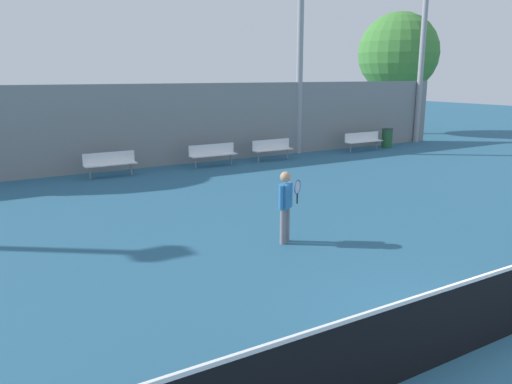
{
  "coord_description": "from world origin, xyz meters",
  "views": [
    {
      "loc": [
        -5.85,
        -3.67,
        3.61
      ],
      "look_at": [
        0.01,
        6.14,
        0.9
      ],
      "focal_mm": 35.0,
      "sensor_mm": 36.0,
      "label": 1
    }
  ],
  "objects_px": {
    "light_pole_near_left": "(301,14)",
    "tennis_player": "(285,203)",
    "bench_courtside_far": "(213,153)",
    "bench_courtside_near": "(363,139)",
    "bench_by_gate": "(272,147)",
    "bench_adjacent_court": "(110,162)",
    "trash_bin": "(387,138)",
    "light_pole_center_back": "(423,44)",
    "tennis_net": "(490,308)",
    "tree_green_tall": "(398,53)"
  },
  "relations": [
    {
      "from": "bench_courtside_far",
      "to": "light_pole_near_left",
      "type": "distance_m",
      "value": 7.62
    },
    {
      "from": "tennis_player",
      "to": "bench_courtside_near",
      "type": "xyz_separation_m",
      "value": [
        10.76,
        9.22,
        -0.35
      ]
    },
    {
      "from": "tree_green_tall",
      "to": "bench_adjacent_court",
      "type": "bearing_deg",
      "value": -166.52
    },
    {
      "from": "bench_adjacent_court",
      "to": "trash_bin",
      "type": "height_order",
      "value": "trash_bin"
    },
    {
      "from": "tennis_net",
      "to": "tree_green_tall",
      "type": "xyz_separation_m",
      "value": [
        17.51,
        18.67,
        4.27
      ]
    },
    {
      "from": "bench_by_gate",
      "to": "light_pole_near_left",
      "type": "relative_size",
      "value": 0.17
    },
    {
      "from": "light_pole_center_back",
      "to": "trash_bin",
      "type": "relative_size",
      "value": 9.31
    },
    {
      "from": "light_pole_near_left",
      "to": "tree_green_tall",
      "type": "bearing_deg",
      "value": 19.27
    },
    {
      "from": "bench_courtside_far",
      "to": "trash_bin",
      "type": "bearing_deg",
      "value": 0.98
    },
    {
      "from": "bench_by_gate",
      "to": "tennis_player",
      "type": "bearing_deg",
      "value": -121.17
    },
    {
      "from": "bench_courtside_near",
      "to": "bench_courtside_far",
      "type": "bearing_deg",
      "value": -180.0
    },
    {
      "from": "bench_by_gate",
      "to": "light_pole_near_left",
      "type": "xyz_separation_m",
      "value": [
        2.16,
        1.11,
        5.65
      ]
    },
    {
      "from": "light_pole_near_left",
      "to": "tennis_player",
      "type": "bearing_deg",
      "value": -126.84
    },
    {
      "from": "light_pole_near_left",
      "to": "tree_green_tall",
      "type": "distance_m",
      "value": 10.41
    },
    {
      "from": "bench_adjacent_court",
      "to": "bench_by_gate",
      "type": "relative_size",
      "value": 1.0
    },
    {
      "from": "bench_adjacent_court",
      "to": "bench_by_gate",
      "type": "bearing_deg",
      "value": -0.0
    },
    {
      "from": "bench_adjacent_court",
      "to": "light_pole_near_left",
      "type": "xyz_separation_m",
      "value": [
        9.07,
        1.11,
        5.65
      ]
    },
    {
      "from": "trash_bin",
      "to": "light_pole_near_left",
      "type": "bearing_deg",
      "value": 168.91
    },
    {
      "from": "bench_by_gate",
      "to": "light_pole_center_back",
      "type": "distance_m",
      "value": 10.93
    },
    {
      "from": "bench_courtside_near",
      "to": "bench_by_gate",
      "type": "distance_m",
      "value": 5.18
    },
    {
      "from": "bench_courtside_near",
      "to": "tree_green_tall",
      "type": "xyz_separation_m",
      "value": [
        6.72,
        4.51,
        4.27
      ]
    },
    {
      "from": "bench_by_gate",
      "to": "trash_bin",
      "type": "bearing_deg",
      "value": 1.38
    },
    {
      "from": "bench_by_gate",
      "to": "light_pole_center_back",
      "type": "bearing_deg",
      "value": 5.38
    },
    {
      "from": "tennis_player",
      "to": "tree_green_tall",
      "type": "bearing_deg",
      "value": 6.75
    },
    {
      "from": "bench_courtside_near",
      "to": "bench_courtside_far",
      "type": "height_order",
      "value": "same"
    },
    {
      "from": "bench_courtside_far",
      "to": "bench_by_gate",
      "type": "height_order",
      "value": "same"
    },
    {
      "from": "tennis_net",
      "to": "bench_courtside_near",
      "type": "bearing_deg",
      "value": 52.69
    },
    {
      "from": "tree_green_tall",
      "to": "light_pole_near_left",
      "type": "bearing_deg",
      "value": -160.73
    },
    {
      "from": "bench_adjacent_court",
      "to": "tennis_net",
      "type": "bearing_deg",
      "value": -84.75
    },
    {
      "from": "tennis_player",
      "to": "bench_courtside_far",
      "type": "height_order",
      "value": "tennis_player"
    },
    {
      "from": "tennis_player",
      "to": "bench_courtside_far",
      "type": "relative_size",
      "value": 0.8
    },
    {
      "from": "tennis_net",
      "to": "bench_adjacent_court",
      "type": "xyz_separation_m",
      "value": [
        -1.3,
        14.16,
        0.01
      ]
    },
    {
      "from": "tennis_player",
      "to": "bench_courtside_near",
      "type": "relative_size",
      "value": 0.75
    },
    {
      "from": "bench_by_gate",
      "to": "tree_green_tall",
      "type": "bearing_deg",
      "value": 20.76
    },
    {
      "from": "bench_courtside_near",
      "to": "light_pole_near_left",
      "type": "relative_size",
      "value": 0.19
    },
    {
      "from": "bench_by_gate",
      "to": "trash_bin",
      "type": "xyz_separation_m",
      "value": [
        6.95,
        0.17,
        -0.07
      ]
    },
    {
      "from": "tennis_net",
      "to": "bench_by_gate",
      "type": "xyz_separation_m",
      "value": [
        5.61,
        14.16,
        0.01
      ]
    },
    {
      "from": "bench_adjacent_court",
      "to": "light_pole_near_left",
      "type": "height_order",
      "value": "light_pole_near_left"
    },
    {
      "from": "tennis_player",
      "to": "bench_courtside_near",
      "type": "height_order",
      "value": "tennis_player"
    },
    {
      "from": "tennis_player",
      "to": "trash_bin",
      "type": "xyz_separation_m",
      "value": [
        12.52,
        9.39,
        -0.42
      ]
    },
    {
      "from": "tennis_net",
      "to": "bench_courtside_near",
      "type": "relative_size",
      "value": 5.54
    },
    {
      "from": "bench_courtside_far",
      "to": "bench_adjacent_court",
      "type": "xyz_separation_m",
      "value": [
        -4.09,
        -0.0,
        -0.0
      ]
    },
    {
      "from": "tennis_player",
      "to": "light_pole_center_back",
      "type": "relative_size",
      "value": 0.18
    },
    {
      "from": "bench_courtside_far",
      "to": "tree_green_tall",
      "type": "height_order",
      "value": "tree_green_tall"
    },
    {
      "from": "tennis_net",
      "to": "tennis_player",
      "type": "distance_m",
      "value": 4.95
    },
    {
      "from": "tennis_net",
      "to": "bench_courtside_far",
      "type": "relative_size",
      "value": 5.9
    },
    {
      "from": "tennis_player",
      "to": "trash_bin",
      "type": "bearing_deg",
      "value": 5.45
    },
    {
      "from": "bench_by_gate",
      "to": "bench_courtside_near",
      "type": "bearing_deg",
      "value": 0.01
    },
    {
      "from": "bench_courtside_near",
      "to": "light_pole_center_back",
      "type": "xyz_separation_m",
      "value": [
        4.71,
        0.93,
        4.57
      ]
    },
    {
      "from": "tennis_net",
      "to": "bench_courtside_near",
      "type": "xyz_separation_m",
      "value": [
        10.79,
        14.16,
        0.01
      ]
    }
  ]
}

